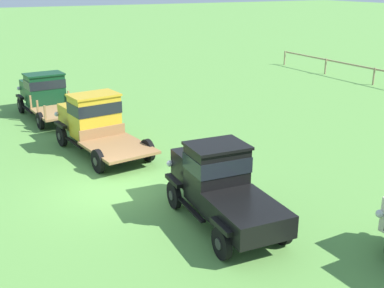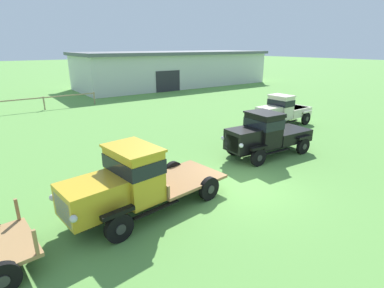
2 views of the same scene
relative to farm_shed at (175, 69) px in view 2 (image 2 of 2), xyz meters
The scene contains 5 objects.
ground_plane 31.29m from the farm_shed, 118.04° to the right, with size 240.00×240.00×0.00m, color #5B9342.
farm_shed is the anchor object (origin of this frame).
vintage_truck_second_in_line 32.98m from the farm_shed, 125.19° to the right, with size 5.83×2.69×2.26m.
vintage_truck_midrow_center 28.13m from the farm_shed, 113.69° to the right, with size 4.83×2.18×2.19m.
vintage_truck_far_side 23.33m from the farm_shed, 104.92° to the right, with size 4.57×1.92×2.11m.
Camera 2 is at (-7.69, -7.41, 5.18)m, focal length 28.00 mm.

